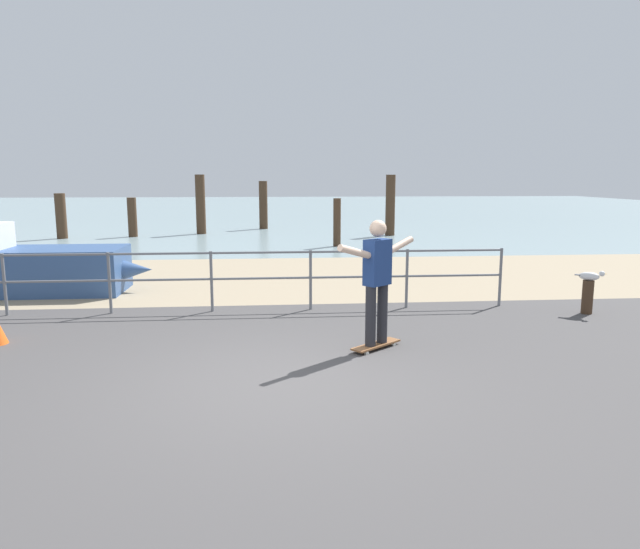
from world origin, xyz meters
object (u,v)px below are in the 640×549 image
at_px(skateboard, 376,345).
at_px(bollard_short, 587,298).
at_px(seagull, 590,276).
at_px(sailboat, 17,268).
at_px(skateboarder, 377,275).

xyz_separation_m(skateboard, bollard_short, (3.88, 1.68, 0.22)).
bearing_deg(skateboard, seagull, 23.22).
bearing_deg(skateboard, sailboat, 145.73).
height_order(skateboarder, bollard_short, skateboarder).
distance_m(skateboarder, seagull, 4.25).
relative_size(bollard_short, seagull, 1.40).
relative_size(skateboarder, bollard_short, 2.83).
bearing_deg(sailboat, skateboard, -34.27).
distance_m(sailboat, skateboarder, 7.68).
bearing_deg(bollard_short, skateboard, -156.58).
relative_size(sailboat, seagull, 11.95).
bearing_deg(sailboat, skateboarder, -34.27).
bearing_deg(bollard_short, seagull, -37.18).
distance_m(sailboat, bollard_short, 10.55).
distance_m(sailboat, seagull, 10.56).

